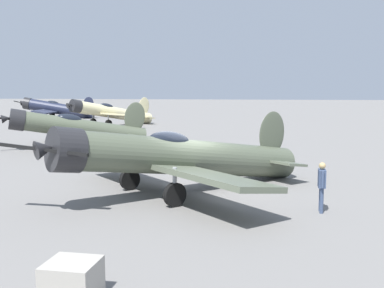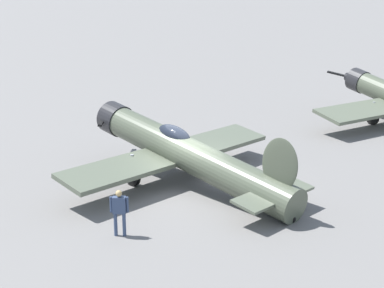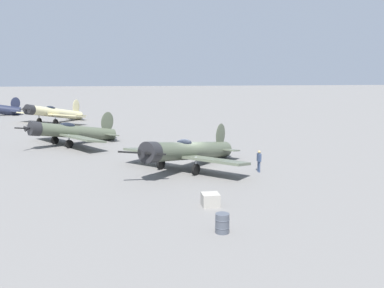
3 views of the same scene
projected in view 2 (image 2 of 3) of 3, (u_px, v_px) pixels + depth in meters
ground_plane at (192, 187)px, 23.33m from camera, size 400.00×400.00×0.00m
airplane_foreground at (183, 153)px, 23.29m from camera, size 9.53×9.73×3.04m
ground_crew_mechanic at (119, 208)px, 18.78m from camera, size 0.61×0.22×1.58m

